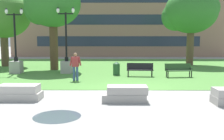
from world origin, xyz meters
The scene contains 15 objects.
ground_plane centered at (0.00, 0.00, 0.00)m, with size 140.00×140.00×0.00m, color gray.
grass_lawn centered at (0.00, 10.00, 0.01)m, with size 40.00×20.00×0.02m, color #4C8438.
concrete_block_center centered at (-4.83, -2.03, 0.31)m, with size 1.80×0.90×0.64m.
concrete_block_left centered at (-0.33, -2.27, 0.31)m, with size 1.86×0.90×0.64m.
puddle centered at (-2.70, -4.46, 0.00)m, with size 1.60×1.60×0.01m, color #47515B.
park_bench_near_left centered at (3.50, 4.51, 0.54)m, with size 1.85×0.72×0.90m.
park_bench_near_right centered at (0.95, 4.82, 0.54)m, with size 1.83×0.66×0.90m.
lamp_post_right centered at (-4.36, 6.43, 1.01)m, with size 1.32×0.80×4.86m.
lamp_post_center centered at (-8.12, 6.36, 1.00)m, with size 1.32×0.80×4.79m.
tree_near_right centered at (-5.86, 8.65, 5.33)m, with size 4.75×4.52×7.33m.
tree_near_left centered at (6.47, 12.65, 5.12)m, with size 5.25×5.00×7.31m.
tree_far_right centered at (-11.06, 11.31, 4.67)m, with size 5.23×4.98×6.85m.
trash_bin centered at (-0.66, 5.41, 0.50)m, with size 0.49×0.49×0.96m.
person_bystander_near_lawn centered at (-3.18, 2.97, 0.98)m, with size 0.73×0.27×1.71m.
building_facade_distant centered at (-0.30, 24.50, 6.59)m, with size 30.46×1.03×13.20m.
Camera 1 is at (-0.77, -12.93, 2.59)m, focal length 42.00 mm.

